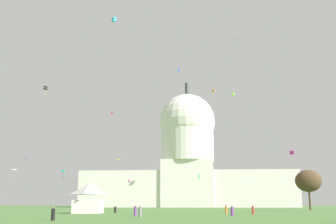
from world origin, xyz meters
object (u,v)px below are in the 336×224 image
Objects in this scene: person_purple_lawn_far_right at (135,211)px; kite_turquoise_low at (63,171)px; kite_orange_high at (213,91)px; kite_lime_high at (233,94)px; person_purple_edge_west at (232,211)px; kite_green_low at (199,177)px; kite_black_mid at (46,88)px; kite_violet_low at (26,158)px; kite_pink_low at (130,181)px; kite_yellow_mid at (173,137)px; kite_white_low at (15,171)px; kite_red_high at (112,113)px; kite_turquoise_high at (236,42)px; kite_blue_high at (179,71)px; person_black_front_right at (53,214)px; kite_magenta_low at (292,152)px; person_orange_back_left at (226,210)px; kite_gold_low at (118,161)px; kite_pink_low_b at (243,165)px; event_tent at (89,198)px; person_red_back_center at (253,210)px; tree_east_near at (308,181)px; capitol_building at (187,163)px; person_grey_mid_right at (140,212)px; person_black_near_tree_east at (115,210)px; kite_cyan_high at (114,19)px.

kite_turquoise_low is (-34.14, 62.51, 11.31)m from person_purple_lawn_far_right.
kite_lime_high is at bearing -10.12° from kite_orange_high.
person_purple_edge_west is 47.72m from kite_green_low.
kite_black_mid reaches higher than kite_violet_low.
person_purple_edge_west is 0.58× the size of kite_black_mid.
kite_yellow_mid is (7.64, 64.53, 23.17)m from kite_pink_low.
kite_red_high is at bearing -104.86° from kite_white_low.
kite_turquoise_high is 59.88m from kite_blue_high.
kite_violet_low is at bearing 130.98° from kite_lime_high.
kite_magenta_low reaches higher than person_black_front_right.
person_orange_back_left is at bearing -106.57° from kite_magenta_low.
kite_pink_low is 36.30m from kite_black_mid.
kite_black_mid is at bearing -136.10° from kite_blue_high.
kite_black_mid is 1.22× the size of kite_gold_low.
kite_pink_low_b reaches higher than kite_turquoise_low.
kite_violet_low is at bearing 151.38° from event_tent.
person_red_back_center is 1.03× the size of person_purple_edge_west.
kite_blue_high is at bearing -131.51° from person_black_front_right.
tree_east_near is at bearing 35.57° from event_tent.
kite_turquoise_low is at bearing -102.48° from person_orange_back_left.
kite_yellow_mid is at bearing -97.43° from capitol_building.
kite_gold_low is (-20.19, 78.97, 15.56)m from person_grey_mid_right.
kite_violet_low reaches higher than person_black_near_tree_east.
kite_blue_high reaches higher than kite_pink_low.
kite_pink_low is 1.38× the size of kite_black_mid.
kite_orange_high reaches higher than kite_white_low.
kite_lime_high reaches higher than kite_white_low.
person_grey_mid_right is at bearing -121.20° from kite_violet_low.
kite_pink_low is (-25.31, 35.19, 7.53)m from person_orange_back_left.
tree_east_near is 55.26m from person_orange_back_left.
kite_orange_high is (-18.13, 61.26, 34.47)m from kite_magenta_low.
kite_magenta_low is 0.46× the size of kite_blue_high.
kite_turquoise_high is at bearing 177.46° from person_purple_edge_west.
kite_lime_high is 1.21× the size of kite_violet_low.
kite_red_high is at bearing 130.24° from kite_blue_high.
kite_black_mid is at bearing 128.12° from person_red_back_center.
person_black_near_tree_east is 1.07× the size of kite_magenta_low.
kite_turquoise_low is (-25.18, 43.12, -31.13)m from kite_cyan_high.
kite_cyan_high reaches higher than person_orange_back_left.
person_orange_back_left is 15.28m from person_purple_edge_west.
kite_yellow_mid is at bearing -164.66° from person_purple_edge_west.
person_black_near_tree_east is at bearing 36.00° from event_tent.
kite_white_low is (-35.31, 32.60, 8.62)m from person_grey_mid_right.
person_black_front_right is at bearing -116.39° from kite_pink_low.
kite_yellow_mid is at bearing 155.51° from kite_red_high.
kite_pink_low is 66.13m from kite_pink_low_b.
kite_gold_low is 2.08× the size of kite_violet_low.
kite_violet_low is 0.41× the size of kite_red_high.
kite_magenta_low is at bearing 161.13° from kite_turquoise_low.
person_purple_edge_west is 80.42m from kite_turquoise_low.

